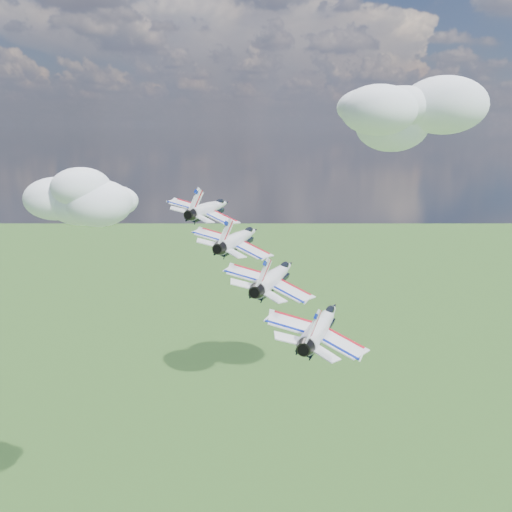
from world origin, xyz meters
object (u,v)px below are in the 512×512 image
(jet_0, at_px, (210,208))
(jet_3, at_px, (321,324))
(jet_1, at_px, (239,238))
(jet_2, at_px, (275,276))

(jet_0, height_order, jet_3, jet_0)
(jet_0, bearing_deg, jet_1, -44.27)
(jet_2, bearing_deg, jet_0, 135.73)
(jet_0, relative_size, jet_3, 1.00)
(jet_1, height_order, jet_2, jet_1)
(jet_1, xyz_separation_m, jet_2, (7.60, -8.92, -3.15))
(jet_1, bearing_deg, jet_0, 135.73)
(jet_2, distance_m, jet_3, 12.13)
(jet_0, height_order, jet_2, jet_0)
(jet_0, bearing_deg, jet_2, -44.27)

